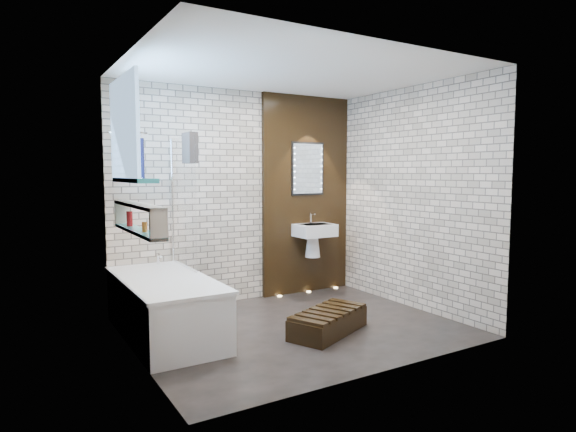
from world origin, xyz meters
TOP-DOWN VIEW (x-y plane):
  - ground at (0.00, 0.00)m, footprint 3.20×3.20m
  - room_shell at (0.00, 0.00)m, footprint 3.24×3.20m
  - walnut_panel at (0.95, 1.27)m, footprint 1.30×0.06m
  - clerestory_window at (-1.57, 0.35)m, footprint 0.18×1.00m
  - display_niche at (-1.53, 0.15)m, footprint 0.14×1.30m
  - bathtub at (-1.22, 0.45)m, footprint 0.79×1.74m
  - bath_screen at (-0.87, 0.89)m, footprint 0.01×0.78m
  - towel at (-0.87, 0.65)m, footprint 0.09×0.24m
  - shower_head at (-1.30, 0.95)m, footprint 0.18×0.18m
  - washbasin at (0.95, 1.07)m, footprint 0.50×0.36m
  - led_mirror at (0.95, 1.23)m, footprint 0.50×0.02m
  - walnut_step at (0.20, -0.30)m, footprint 1.00×0.75m
  - niche_bottles at (-1.53, 0.33)m, footprint 0.06×0.59m
  - sill_vases at (-1.50, 0.17)m, footprint 0.08×0.08m
  - floor_uplights at (0.95, 1.20)m, footprint 0.96×0.06m

SIDE VIEW (x-z plane):
  - ground at x=0.00m, z-range 0.00..0.00m
  - floor_uplights at x=0.95m, z-range 0.00..0.01m
  - walnut_step at x=0.20m, z-range 0.00..0.20m
  - bathtub at x=-1.22m, z-range -0.06..0.64m
  - washbasin at x=0.95m, z-range 0.50..1.08m
  - niche_bottles at x=-1.53m, z-range 1.09..1.23m
  - display_niche at x=-1.53m, z-range 1.07..1.33m
  - bath_screen at x=-0.87m, z-range 0.58..1.98m
  - walnut_panel at x=0.95m, z-range 0.00..2.60m
  - room_shell at x=0.00m, z-range 0.00..2.60m
  - led_mirror at x=0.95m, z-range 1.30..2.00m
  - sill_vases at x=-1.50m, z-range 1.55..1.90m
  - towel at x=-0.87m, z-range 1.69..2.01m
  - clerestory_window at x=-1.57m, z-range 1.43..2.37m
  - shower_head at x=-1.30m, z-range 1.99..2.01m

